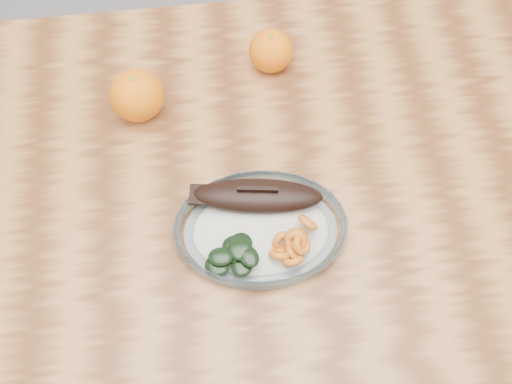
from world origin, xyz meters
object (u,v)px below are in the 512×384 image
orange_right (271,51)px  dining_table (242,221)px  orange_left (137,95)px  plated_meal (261,228)px

orange_right → dining_table: bearing=-107.4°
dining_table → orange_right: size_ratio=16.05×
dining_table → orange_left: bearing=130.5°
plated_meal → orange_left: bearing=128.3°
orange_left → orange_right: (0.23, 0.07, -0.01)m
orange_left → orange_right: 0.24m
dining_table → orange_right: (0.08, 0.24, 0.14)m
plated_meal → orange_right: (0.05, 0.31, 0.02)m
dining_table → plated_meal: bearing=-72.0°
dining_table → plated_meal: 0.14m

